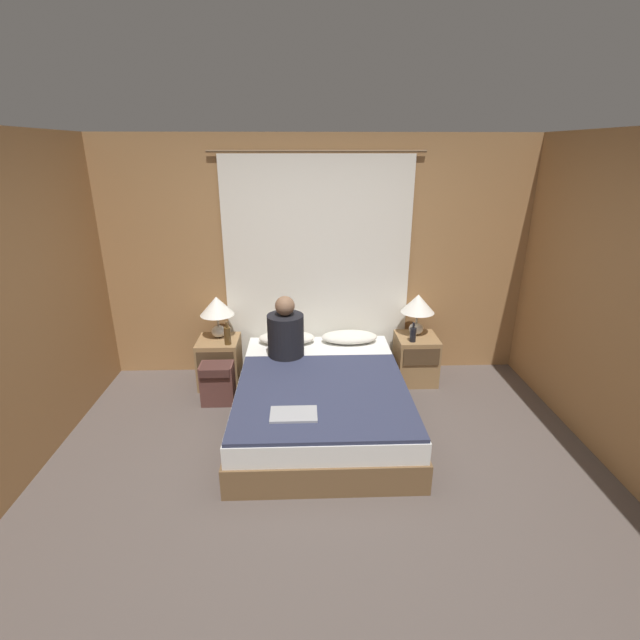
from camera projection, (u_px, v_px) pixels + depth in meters
name	position (u px, v px, depth m)	size (l,w,h in m)	color
ground_plane	(325.00, 479.00, 3.50)	(16.00, 16.00, 0.00)	#564C47
wall_back	(317.00, 260.00, 4.88)	(4.55, 0.06, 2.50)	#A37547
curtain_panel	(317.00, 269.00, 4.85)	(2.13, 0.02, 2.34)	white
bed	(321.00, 400.00, 4.19)	(1.50, 2.03, 0.43)	brown
nightstand_left	(220.00, 362.00, 4.85)	(0.42, 0.44, 0.50)	#937047
nightstand_right	(416.00, 359.00, 4.92)	(0.42, 0.44, 0.50)	#937047
lamp_left	(217.00, 309.00, 4.73)	(0.35, 0.35, 0.44)	silver
lamp_right	(418.00, 306.00, 4.80)	(0.35, 0.35, 0.44)	silver
pillow_left	(287.00, 338.00, 4.86)	(0.59, 0.29, 0.12)	silver
pillow_right	(349.00, 337.00, 4.88)	(0.59, 0.29, 0.12)	silver
blanket_on_bed	(323.00, 393.00, 3.85)	(1.44, 1.43, 0.03)	#2D334C
person_left_in_bed	(286.00, 333.00, 4.46)	(0.35, 0.35, 0.63)	black
beer_bottle_on_left_stand	(227.00, 335.00, 4.62)	(0.07, 0.07, 0.24)	#513819
beer_bottle_on_right_stand	(413.00, 334.00, 4.69)	(0.06, 0.06, 0.20)	black
laptop_on_bed	(294.00, 414.00, 3.50)	(0.36, 0.22, 0.02)	#9EA0A5
backpack_on_floor	(217.00, 381.00, 4.48)	(0.32, 0.23, 0.41)	brown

